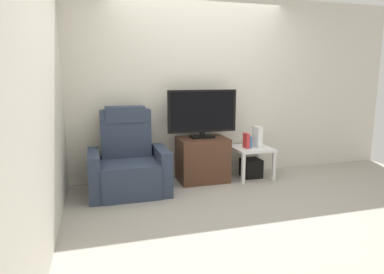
{
  "coord_description": "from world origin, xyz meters",
  "views": [
    {
      "loc": [
        -1.46,
        -3.51,
        1.46
      ],
      "look_at": [
        -0.28,
        0.5,
        0.7
      ],
      "focal_mm": 31.11,
      "sensor_mm": 36.0,
      "label": 1
    }
  ],
  "objects_px": {
    "recliner_armchair": "(128,163)",
    "subwoofer_box": "(251,168)",
    "book_middle": "(249,142)",
    "side_table": "(252,152)",
    "television": "(202,113)",
    "game_console": "(257,137)",
    "book_leftmost": "(246,141)",
    "tv_stand": "(203,159)"
  },
  "relations": [
    {
      "from": "recliner_armchair",
      "to": "subwoofer_box",
      "type": "xyz_separation_m",
      "value": [
        1.8,
        0.14,
        -0.24
      ]
    },
    {
      "from": "recliner_armchair",
      "to": "book_middle",
      "type": "bearing_deg",
      "value": -2.38
    },
    {
      "from": "side_table",
      "to": "television",
      "type": "bearing_deg",
      "value": 176.16
    },
    {
      "from": "television",
      "to": "game_console",
      "type": "height_order",
      "value": "television"
    },
    {
      "from": "recliner_armchair",
      "to": "book_leftmost",
      "type": "height_order",
      "value": "recliner_armchair"
    },
    {
      "from": "book_middle",
      "to": "side_table",
      "type": "bearing_deg",
      "value": 19.52
    },
    {
      "from": "recliner_armchair",
      "to": "side_table",
      "type": "distance_m",
      "value": 1.8
    },
    {
      "from": "book_leftmost",
      "to": "book_middle",
      "type": "xyz_separation_m",
      "value": [
        0.04,
        0.0,
        -0.02
      ]
    },
    {
      "from": "television",
      "to": "book_middle",
      "type": "relative_size",
      "value": 5.78
    },
    {
      "from": "tv_stand",
      "to": "television",
      "type": "distance_m",
      "value": 0.66
    },
    {
      "from": "tv_stand",
      "to": "book_leftmost",
      "type": "xyz_separation_m",
      "value": [
        0.64,
        -0.05,
        0.24
      ]
    },
    {
      "from": "recliner_armchair",
      "to": "side_table",
      "type": "bearing_deg",
      "value": -1.87
    },
    {
      "from": "subwoofer_box",
      "to": "television",
      "type": "bearing_deg",
      "value": 176.16
    },
    {
      "from": "book_middle",
      "to": "tv_stand",
      "type": "bearing_deg",
      "value": 175.76
    },
    {
      "from": "side_table",
      "to": "game_console",
      "type": "relative_size",
      "value": 1.8
    },
    {
      "from": "game_console",
      "to": "book_middle",
      "type": "bearing_deg",
      "value": -168.42
    },
    {
      "from": "book_middle",
      "to": "game_console",
      "type": "height_order",
      "value": "game_console"
    },
    {
      "from": "recliner_armchair",
      "to": "game_console",
      "type": "bearing_deg",
      "value": -1.79
    },
    {
      "from": "tv_stand",
      "to": "game_console",
      "type": "relative_size",
      "value": 2.27
    },
    {
      "from": "game_console",
      "to": "subwoofer_box",
      "type": "bearing_deg",
      "value": -173.66
    },
    {
      "from": "side_table",
      "to": "book_middle",
      "type": "distance_m",
      "value": 0.17
    },
    {
      "from": "television",
      "to": "game_console",
      "type": "relative_size",
      "value": 3.27
    },
    {
      "from": "subwoofer_box",
      "to": "side_table",
      "type": "bearing_deg",
      "value": -153.43
    },
    {
      "from": "book_leftmost",
      "to": "game_console",
      "type": "relative_size",
      "value": 0.72
    },
    {
      "from": "television",
      "to": "book_middle",
      "type": "xyz_separation_m",
      "value": [
        0.69,
        -0.07,
        -0.44
      ]
    },
    {
      "from": "recliner_armchair",
      "to": "book_leftmost",
      "type": "xyz_separation_m",
      "value": [
        1.7,
        0.12,
        0.18
      ]
    },
    {
      "from": "tv_stand",
      "to": "game_console",
      "type": "distance_m",
      "value": 0.88
    },
    {
      "from": "tv_stand",
      "to": "recliner_armchair",
      "type": "bearing_deg",
      "value": -170.57
    },
    {
      "from": "television",
      "to": "game_console",
      "type": "bearing_deg",
      "value": -2.74
    },
    {
      "from": "subwoofer_box",
      "to": "game_console",
      "type": "relative_size",
      "value": 0.9
    },
    {
      "from": "tv_stand",
      "to": "subwoofer_box",
      "type": "bearing_deg",
      "value": -2.39
    },
    {
      "from": "television",
      "to": "side_table",
      "type": "relative_size",
      "value": 1.81
    },
    {
      "from": "television",
      "to": "book_leftmost",
      "type": "height_order",
      "value": "television"
    },
    {
      "from": "side_table",
      "to": "subwoofer_box",
      "type": "xyz_separation_m",
      "value": [
        0.0,
        0.0,
        -0.24
      ]
    },
    {
      "from": "recliner_armchair",
      "to": "game_console",
      "type": "distance_m",
      "value": 1.9
    },
    {
      "from": "tv_stand",
      "to": "book_leftmost",
      "type": "height_order",
      "value": "book_leftmost"
    },
    {
      "from": "tv_stand",
      "to": "game_console",
      "type": "xyz_separation_m",
      "value": [
        0.83,
        -0.02,
        0.29
      ]
    },
    {
      "from": "side_table",
      "to": "book_leftmost",
      "type": "relative_size",
      "value": 2.52
    },
    {
      "from": "television",
      "to": "side_table",
      "type": "bearing_deg",
      "value": -3.84
    },
    {
      "from": "television",
      "to": "recliner_armchair",
      "type": "xyz_separation_m",
      "value": [
        -1.05,
        -0.19,
        -0.6
      ]
    },
    {
      "from": "subwoofer_box",
      "to": "book_leftmost",
      "type": "height_order",
      "value": "book_leftmost"
    },
    {
      "from": "recliner_armchair",
      "to": "tv_stand",
      "type": "bearing_deg",
      "value": 2.98
    }
  ]
}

